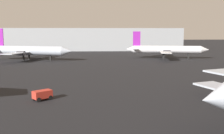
% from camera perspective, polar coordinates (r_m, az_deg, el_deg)
% --- Properties ---
extents(airplane_far_left, '(28.49, 21.36, 10.10)m').
position_cam_1_polar(airplane_far_left, '(87.19, -17.71, 3.46)').
color(airplane_far_left, '#B2BCCC').
rests_on(airplane_far_left, ground_plane).
extents(airplane_far_right, '(27.45, 23.24, 9.18)m').
position_cam_1_polar(airplane_far_right, '(90.04, 11.67, 3.76)').
color(airplane_far_right, white).
rests_on(airplane_far_right, ground_plane).
extents(baggage_cart, '(2.69, 2.51, 1.30)m').
position_cam_1_polar(baggage_cart, '(36.01, -14.92, -5.81)').
color(baggage_cart, red).
rests_on(baggage_cart, ground_plane).
extents(terminal_building, '(86.96, 26.99, 10.81)m').
position_cam_1_polar(terminal_building, '(136.52, -4.26, 6.10)').
color(terminal_building, '#999EA3').
rests_on(terminal_building, ground_plane).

